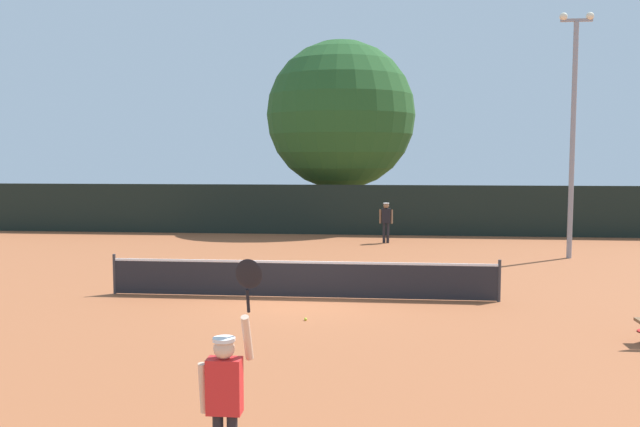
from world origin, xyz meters
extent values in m
plane|color=#9E5633|center=(0.00, 0.00, 0.00)|extent=(120.00, 120.00, 0.00)
cube|color=#232328|center=(0.00, 0.00, 0.48)|extent=(10.07, 0.03, 0.91)
cube|color=white|center=(0.00, 0.00, 0.93)|extent=(10.07, 0.04, 0.06)
cylinder|color=#333338|center=(-5.03, 0.00, 0.54)|extent=(0.08, 0.08, 1.07)
cylinder|color=#333338|center=(5.03, 0.00, 0.54)|extent=(0.08, 0.08, 1.07)
cube|color=black|center=(0.00, 14.03, 1.17)|extent=(33.92, 0.12, 2.35)
cube|color=red|center=(0.37, -9.85, 1.15)|extent=(0.38, 0.22, 0.62)
sphere|color=beige|center=(0.37, -9.85, 1.57)|extent=(0.24, 0.24, 0.24)
cylinder|color=white|center=(0.37, -9.85, 1.67)|extent=(0.25, 0.25, 0.04)
cylinder|color=beige|center=(0.13, -9.85, 1.11)|extent=(0.09, 0.18, 0.59)
cylinder|color=beige|center=(0.61, -9.77, 1.67)|extent=(0.09, 0.33, 0.57)
cylinder|color=black|center=(0.61, -9.71, 2.07)|extent=(0.04, 0.11, 0.28)
ellipsoid|color=black|center=(0.61, -9.65, 2.36)|extent=(0.30, 0.13, 0.36)
cube|color=black|center=(2.23, 11.17, 1.16)|extent=(0.38, 0.22, 0.63)
sphere|color=#8C6647|center=(2.23, 11.17, 1.59)|extent=(0.24, 0.24, 0.24)
cylinder|color=white|center=(2.23, 11.17, 1.69)|extent=(0.25, 0.25, 0.04)
cylinder|color=black|center=(2.15, 11.17, 0.42)|extent=(0.12, 0.12, 0.85)
cylinder|color=black|center=(2.31, 11.17, 0.42)|extent=(0.12, 0.12, 0.85)
cylinder|color=#8C6647|center=(1.99, 11.17, 1.13)|extent=(0.09, 0.18, 0.60)
cylinder|color=#8C6647|center=(2.47, 11.17, 1.13)|extent=(0.09, 0.16, 0.60)
sphere|color=#CCE033|center=(0.39, -2.39, 0.03)|extent=(0.07, 0.07, 0.07)
cylinder|color=gray|center=(8.82, 7.60, 4.20)|extent=(0.18, 0.18, 8.39)
cube|color=gray|center=(8.82, 7.60, 8.44)|extent=(1.10, 0.10, 0.10)
sphere|color=#F2EDCC|center=(8.37, 7.60, 8.57)|extent=(0.28, 0.28, 0.28)
sphere|color=#F2EDCC|center=(9.27, 7.60, 8.57)|extent=(0.28, 0.28, 0.28)
cylinder|color=brown|center=(-0.11, 17.40, 1.46)|extent=(0.56, 0.56, 2.93)
sphere|color=#235123|center=(-0.11, 17.40, 5.79)|extent=(7.63, 7.63, 7.63)
cube|color=red|center=(-7.80, 19.50, 0.60)|extent=(2.31, 4.37, 0.90)
cube|color=#2D333D|center=(-7.80, 19.20, 1.37)|extent=(1.91, 2.36, 0.64)
cylinder|color=black|center=(-8.65, 20.90, 0.30)|extent=(0.22, 0.60, 0.60)
cylinder|color=black|center=(-6.95, 20.90, 0.30)|extent=(0.22, 0.60, 0.60)
cylinder|color=black|center=(-8.65, 18.10, 0.30)|extent=(0.22, 0.60, 0.60)
cylinder|color=black|center=(-6.95, 18.10, 0.30)|extent=(0.22, 0.60, 0.60)
cube|color=#B7B7BC|center=(-2.77, 20.47, 0.60)|extent=(2.02, 4.25, 0.90)
cube|color=#2D333D|center=(-2.77, 20.17, 1.37)|extent=(1.76, 2.25, 0.64)
cylinder|color=black|center=(-3.62, 21.87, 0.30)|extent=(0.22, 0.60, 0.60)
cylinder|color=black|center=(-1.92, 21.87, 0.30)|extent=(0.22, 0.60, 0.60)
cylinder|color=black|center=(-3.62, 19.07, 0.30)|extent=(0.22, 0.60, 0.60)
cylinder|color=black|center=(-1.92, 19.07, 0.30)|extent=(0.22, 0.60, 0.60)
camera|label=1|loc=(2.09, -16.76, 3.66)|focal=36.98mm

